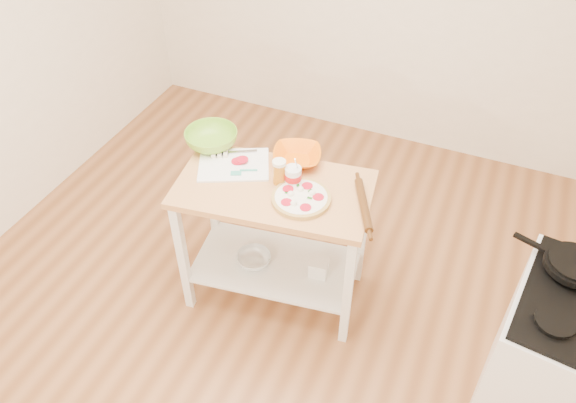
{
  "coord_description": "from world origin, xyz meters",
  "views": [
    {
      "loc": [
        1.04,
        -1.89,
        2.91
      ],
      "look_at": [
        0.12,
        0.26,
        0.81
      ],
      "focal_mm": 35.0,
      "sensor_mm": 36.0,
      "label": 1
    }
  ],
  "objects_px": {
    "prep_island": "(274,220)",
    "shelf_bin": "(319,267)",
    "spatula": "(243,172)",
    "green_bowl": "(211,139)",
    "cutting_board": "(233,164)",
    "yogurt_tub": "(293,176)",
    "shelf_glass_bowl": "(254,259)",
    "skillet": "(573,264)",
    "knife": "(228,153)",
    "beer_pint": "(279,172)",
    "pizza": "(301,198)",
    "gas_stove": "(561,367)",
    "rolling_pin": "(364,205)",
    "orange_bowl": "(297,157)"
  },
  "relations": [
    {
      "from": "orange_bowl",
      "to": "cutting_board",
      "type": "bearing_deg",
      "value": -151.15
    },
    {
      "from": "pizza",
      "to": "beer_pint",
      "type": "height_order",
      "value": "beer_pint"
    },
    {
      "from": "shelf_glass_bowl",
      "to": "shelf_bin",
      "type": "relative_size",
      "value": 1.97
    },
    {
      "from": "orange_bowl",
      "to": "beer_pint",
      "type": "height_order",
      "value": "beer_pint"
    },
    {
      "from": "cutting_board",
      "to": "orange_bowl",
      "type": "bearing_deg",
      "value": 3.73
    },
    {
      "from": "beer_pint",
      "to": "shelf_bin",
      "type": "height_order",
      "value": "beer_pint"
    },
    {
      "from": "yogurt_tub",
      "to": "green_bowl",
      "type": "bearing_deg",
      "value": 166.69
    },
    {
      "from": "pizza",
      "to": "yogurt_tub",
      "type": "height_order",
      "value": "yogurt_tub"
    },
    {
      "from": "cutting_board",
      "to": "shelf_bin",
      "type": "bearing_deg",
      "value": -29.92
    },
    {
      "from": "cutting_board",
      "to": "prep_island",
      "type": "bearing_deg",
      "value": -40.97
    },
    {
      "from": "spatula",
      "to": "green_bowl",
      "type": "height_order",
      "value": "green_bowl"
    },
    {
      "from": "knife",
      "to": "yogurt_tub",
      "type": "height_order",
      "value": "yogurt_tub"
    },
    {
      "from": "pizza",
      "to": "spatula",
      "type": "xyz_separation_m",
      "value": [
        -0.39,
        0.08,
        0.0
      ]
    },
    {
      "from": "knife",
      "to": "beer_pint",
      "type": "bearing_deg",
      "value": -45.11
    },
    {
      "from": "orange_bowl",
      "to": "rolling_pin",
      "type": "relative_size",
      "value": 0.71
    },
    {
      "from": "skillet",
      "to": "beer_pint",
      "type": "xyz_separation_m",
      "value": [
        -1.51,
        0.08,
        0.0
      ]
    },
    {
      "from": "prep_island",
      "to": "shelf_bin",
      "type": "bearing_deg",
      "value": 7.27
    },
    {
      "from": "pizza",
      "to": "beer_pint",
      "type": "xyz_separation_m",
      "value": [
        -0.17,
        0.09,
        0.06
      ]
    },
    {
      "from": "cutting_board",
      "to": "orange_bowl",
      "type": "height_order",
      "value": "orange_bowl"
    },
    {
      "from": "prep_island",
      "to": "spatula",
      "type": "xyz_separation_m",
      "value": [
        -0.21,
        0.03,
        0.27
      ]
    },
    {
      "from": "prep_island",
      "to": "skillet",
      "type": "bearing_deg",
      "value": -1.45
    },
    {
      "from": "pizza",
      "to": "shelf_glass_bowl",
      "type": "relative_size",
      "value": 1.49
    },
    {
      "from": "cutting_board",
      "to": "shelf_glass_bowl",
      "type": "height_order",
      "value": "cutting_board"
    },
    {
      "from": "green_bowl",
      "to": "rolling_pin",
      "type": "bearing_deg",
      "value": -9.93
    },
    {
      "from": "knife",
      "to": "orange_bowl",
      "type": "relative_size",
      "value": 0.86
    },
    {
      "from": "cutting_board",
      "to": "shelf_bin",
      "type": "height_order",
      "value": "cutting_board"
    },
    {
      "from": "gas_stove",
      "to": "orange_bowl",
      "type": "height_order",
      "value": "gas_stove"
    },
    {
      "from": "shelf_bin",
      "to": "yogurt_tub",
      "type": "bearing_deg",
      "value": 171.5
    },
    {
      "from": "gas_stove",
      "to": "green_bowl",
      "type": "height_order",
      "value": "gas_stove"
    },
    {
      "from": "cutting_board",
      "to": "spatula",
      "type": "height_order",
      "value": "cutting_board"
    },
    {
      "from": "green_bowl",
      "to": "prep_island",
      "type": "bearing_deg",
      "value": -22.09
    },
    {
      "from": "orange_bowl",
      "to": "rolling_pin",
      "type": "bearing_deg",
      "value": -26.26
    },
    {
      "from": "green_bowl",
      "to": "cutting_board",
      "type": "bearing_deg",
      "value": -30.05
    },
    {
      "from": "gas_stove",
      "to": "knife",
      "type": "xyz_separation_m",
      "value": [
        -2.0,
        0.39,
        0.44
      ]
    },
    {
      "from": "rolling_pin",
      "to": "shelf_glass_bowl",
      "type": "distance_m",
      "value": 0.9
    },
    {
      "from": "cutting_board",
      "to": "shelf_glass_bowl",
      "type": "bearing_deg",
      "value": -62.85
    },
    {
      "from": "skillet",
      "to": "rolling_pin",
      "type": "height_order",
      "value": "skillet"
    },
    {
      "from": "prep_island",
      "to": "rolling_pin",
      "type": "relative_size",
      "value": 2.96
    },
    {
      "from": "spatula",
      "to": "green_bowl",
      "type": "distance_m",
      "value": 0.34
    },
    {
      "from": "shelf_glass_bowl",
      "to": "spatula",
      "type": "bearing_deg",
      "value": 135.51
    },
    {
      "from": "knife",
      "to": "orange_bowl",
      "type": "bearing_deg",
      "value": -13.87
    },
    {
      "from": "spatula",
      "to": "rolling_pin",
      "type": "xyz_separation_m",
      "value": [
        0.71,
        -0.01,
        0.01
      ]
    },
    {
      "from": "prep_island",
      "to": "rolling_pin",
      "type": "height_order",
      "value": "rolling_pin"
    },
    {
      "from": "skillet",
      "to": "shelf_bin",
      "type": "distance_m",
      "value": 1.42
    },
    {
      "from": "gas_stove",
      "to": "knife",
      "type": "bearing_deg",
      "value": 177.08
    },
    {
      "from": "beer_pint",
      "to": "spatula",
      "type": "bearing_deg",
      "value": -177.1
    },
    {
      "from": "cutting_board",
      "to": "yogurt_tub",
      "type": "bearing_deg",
      "value": -28.1
    },
    {
      "from": "cutting_board",
      "to": "yogurt_tub",
      "type": "xyz_separation_m",
      "value": [
        0.38,
        -0.02,
        0.05
      ]
    },
    {
      "from": "prep_island",
      "to": "shelf_bin",
      "type": "distance_m",
      "value": 0.43
    },
    {
      "from": "beer_pint",
      "to": "shelf_bin",
      "type": "xyz_separation_m",
      "value": [
        0.26,
        -0.01,
        -0.66
      ]
    }
  ]
}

